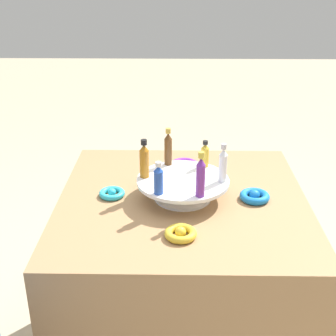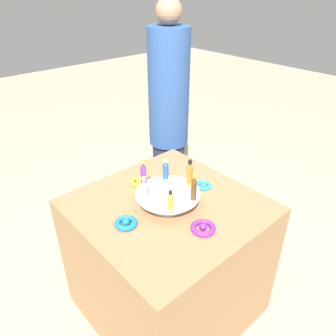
{
  "view_description": "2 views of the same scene",
  "coord_description": "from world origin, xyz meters",
  "px_view_note": "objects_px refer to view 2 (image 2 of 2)",
  "views": [
    {
      "loc": [
        -0.03,
        -1.42,
        1.51
      ],
      "look_at": [
        -0.05,
        -0.05,
        0.88
      ],
      "focal_mm": 50.0,
      "sensor_mm": 36.0,
      "label": 1
    },
    {
      "loc": [
        0.86,
        0.97,
        1.72
      ],
      "look_at": [
        -0.07,
        -0.08,
        0.89
      ],
      "focal_mm": 35.0,
      "sensor_mm": 36.0,
      "label": 2
    }
  ],
  "objects_px": {
    "bottle_blue": "(166,170)",
    "person_figure": "(169,124)",
    "ribbon_bow_teal": "(203,185)",
    "display_stand": "(168,197)",
    "bottle_amber": "(190,173)",
    "bottle_clear": "(144,191)",
    "ribbon_bow_blue": "(126,223)",
    "bottle_purple": "(143,174)",
    "ribbon_bow_gold": "(139,182)",
    "bottle_gold": "(170,201)",
    "ribbon_bow_purple": "(203,228)",
    "bottle_brown": "(194,188)"
  },
  "relations": [
    {
      "from": "bottle_gold",
      "to": "ribbon_bow_purple",
      "type": "relative_size",
      "value": 0.87
    },
    {
      "from": "bottle_purple",
      "to": "bottle_amber",
      "type": "bearing_deg",
      "value": 143.31
    },
    {
      "from": "bottle_clear",
      "to": "person_figure",
      "type": "bearing_deg",
      "value": -138.63
    },
    {
      "from": "bottle_blue",
      "to": "ribbon_bow_purple",
      "type": "distance_m",
      "value": 0.38
    },
    {
      "from": "bottle_blue",
      "to": "ribbon_bow_gold",
      "type": "height_order",
      "value": "bottle_blue"
    },
    {
      "from": "ribbon_bow_gold",
      "to": "person_figure",
      "type": "height_order",
      "value": "person_figure"
    },
    {
      "from": "ribbon_bow_teal",
      "to": "display_stand",
      "type": "bearing_deg",
      "value": -2.11
    },
    {
      "from": "ribbon_bow_purple",
      "to": "person_figure",
      "type": "relative_size",
      "value": 0.07
    },
    {
      "from": "bottle_blue",
      "to": "display_stand",
      "type": "bearing_deg",
      "value": 53.31
    },
    {
      "from": "display_stand",
      "to": "person_figure",
      "type": "distance_m",
      "value": 0.85
    },
    {
      "from": "ribbon_bow_purple",
      "to": "display_stand",
      "type": "bearing_deg",
      "value": -92.11
    },
    {
      "from": "bottle_gold",
      "to": "person_figure",
      "type": "relative_size",
      "value": 0.06
    },
    {
      "from": "bottle_blue",
      "to": "ribbon_bow_purple",
      "type": "xyz_separation_m",
      "value": [
        0.09,
        0.35,
        -0.11
      ]
    },
    {
      "from": "bottle_blue",
      "to": "bottle_purple",
      "type": "distance_m",
      "value": 0.13
    },
    {
      "from": "bottle_blue",
      "to": "bottle_purple",
      "type": "height_order",
      "value": "bottle_purple"
    },
    {
      "from": "bottle_amber",
      "to": "person_figure",
      "type": "relative_size",
      "value": 0.08
    },
    {
      "from": "person_figure",
      "to": "bottle_brown",
      "type": "bearing_deg",
      "value": 7.52
    },
    {
      "from": "bottle_gold",
      "to": "ribbon_bow_gold",
      "type": "relative_size",
      "value": 1.01
    },
    {
      "from": "bottle_blue",
      "to": "person_figure",
      "type": "xyz_separation_m",
      "value": [
        -0.49,
        -0.53,
        -0.05
      ]
    },
    {
      "from": "bottle_purple",
      "to": "ribbon_bow_gold",
      "type": "distance_m",
      "value": 0.19
    },
    {
      "from": "display_stand",
      "to": "bottle_purple",
      "type": "bearing_deg",
      "value": -66.69
    },
    {
      "from": "bottle_purple",
      "to": "ribbon_bow_blue",
      "type": "xyz_separation_m",
      "value": [
        0.19,
        0.11,
        -0.13
      ]
    },
    {
      "from": "bottle_gold",
      "to": "ribbon_bow_purple",
      "type": "height_order",
      "value": "bottle_gold"
    },
    {
      "from": "bottle_gold",
      "to": "ribbon_bow_gold",
      "type": "distance_m",
      "value": 0.38
    },
    {
      "from": "ribbon_bow_purple",
      "to": "bottle_clear",
      "type": "bearing_deg",
      "value": -64.94
    },
    {
      "from": "display_stand",
      "to": "bottle_blue",
      "type": "bearing_deg",
      "value": -126.69
    },
    {
      "from": "bottle_purple",
      "to": "display_stand",
      "type": "bearing_deg",
      "value": 113.31
    },
    {
      "from": "ribbon_bow_gold",
      "to": "bottle_amber",
      "type": "bearing_deg",
      "value": 115.06
    },
    {
      "from": "bottle_clear",
      "to": "ribbon_bow_purple",
      "type": "xyz_separation_m",
      "value": [
        -0.12,
        0.26,
        -0.12
      ]
    },
    {
      "from": "ribbon_bow_teal",
      "to": "ribbon_bow_gold",
      "type": "relative_size",
      "value": 0.92
    },
    {
      "from": "ribbon_bow_gold",
      "to": "display_stand",
      "type": "bearing_deg",
      "value": 87.89
    },
    {
      "from": "bottle_amber",
      "to": "ribbon_bow_teal",
      "type": "distance_m",
      "value": 0.17
    },
    {
      "from": "ribbon_bow_teal",
      "to": "ribbon_bow_blue",
      "type": "height_order",
      "value": "ribbon_bow_blue"
    },
    {
      "from": "bottle_blue",
      "to": "bottle_purple",
      "type": "xyz_separation_m",
      "value": [
        0.13,
        -0.02,
        0.02
      ]
    },
    {
      "from": "bottle_gold",
      "to": "bottle_amber",
      "type": "bearing_deg",
      "value": -156.69
    },
    {
      "from": "bottle_blue",
      "to": "person_figure",
      "type": "height_order",
      "value": "person_figure"
    },
    {
      "from": "bottle_gold",
      "to": "ribbon_bow_teal",
      "type": "bearing_deg",
      "value": -163.39
    },
    {
      "from": "bottle_purple",
      "to": "bottle_gold",
      "type": "bearing_deg",
      "value": 83.31
    },
    {
      "from": "bottle_amber",
      "to": "bottle_clear",
      "type": "bearing_deg",
      "value": -6.69
    },
    {
      "from": "bottle_blue",
      "to": "bottle_clear",
      "type": "relative_size",
      "value": 0.81
    },
    {
      "from": "bottle_amber",
      "to": "bottle_clear",
      "type": "distance_m",
      "value": 0.26
    },
    {
      "from": "bottle_brown",
      "to": "bottle_clear",
      "type": "height_order",
      "value": "bottle_brown"
    },
    {
      "from": "bottle_purple",
      "to": "person_figure",
      "type": "xyz_separation_m",
      "value": [
        -0.62,
        -0.51,
        -0.07
      ]
    },
    {
      "from": "display_stand",
      "to": "bottle_brown",
      "type": "height_order",
      "value": "bottle_brown"
    },
    {
      "from": "display_stand",
      "to": "bottle_blue",
      "type": "xyz_separation_m",
      "value": [
        -0.08,
        -0.11,
        0.07
      ]
    },
    {
      "from": "bottle_gold",
      "to": "bottle_purple",
      "type": "relative_size",
      "value": 0.65
    },
    {
      "from": "bottle_clear",
      "to": "ribbon_bow_gold",
      "type": "bearing_deg",
      "value": -121.32
    },
    {
      "from": "bottle_blue",
      "to": "ribbon_bow_teal",
      "type": "xyz_separation_m",
      "value": [
        -0.17,
        0.11,
        -0.11
      ]
    },
    {
      "from": "bottle_brown",
      "to": "ribbon_bow_teal",
      "type": "height_order",
      "value": "bottle_brown"
    },
    {
      "from": "bottle_amber",
      "to": "person_figure",
      "type": "xyz_separation_m",
      "value": [
        -0.44,
        -0.65,
        -0.06
      ]
    }
  ]
}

